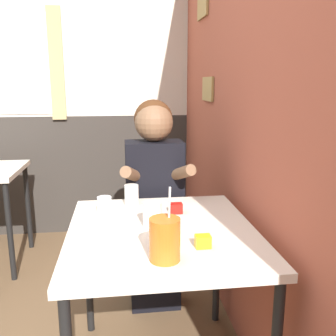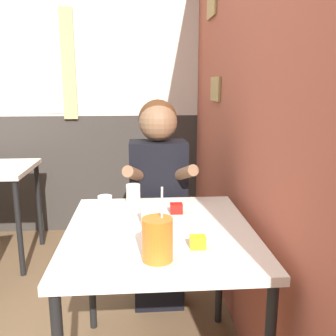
{
  "view_description": "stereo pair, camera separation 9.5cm",
  "coord_description": "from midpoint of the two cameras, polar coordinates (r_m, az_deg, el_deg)",
  "views": [
    {
      "loc": [
        0.79,
        -1.24,
        1.39
      ],
      "look_at": [
        1.01,
        0.47,
        1.0
      ],
      "focal_mm": 40.0,
      "sensor_mm": 36.0,
      "label": 1
    },
    {
      "loc": [
        0.88,
        -1.25,
        1.39
      ],
      "look_at": [
        1.01,
        0.47,
        1.0
      ],
      "focal_mm": 40.0,
      "sensor_mm": 36.0,
      "label": 2
    }
  ],
  "objects": [
    {
      "name": "brick_wall_right",
      "position": [
        2.44,
        10.45,
        11.67
      ],
      "size": [
        0.08,
        4.22,
        2.7
      ],
      "color": "#9E4C38",
      "rests_on": "ground_plane"
    },
    {
      "name": "glass_center",
      "position": [
        1.97,
        -3.94,
        -4.07
      ],
      "size": [
        0.07,
        0.07,
        0.11
      ],
      "color": "silver",
      "rests_on": "main_table"
    },
    {
      "name": "person_seated",
      "position": [
        2.28,
        -0.26,
        -4.72
      ],
      "size": [
        0.42,
        0.42,
        1.3
      ],
      "color": "black",
      "rests_on": "ground_plane"
    },
    {
      "name": "back_wall",
      "position": [
        3.6,
        -18.37,
        11.64
      ],
      "size": [
        5.83,
        0.09,
        2.7
      ],
      "color": "beige",
      "rests_on": "ground_plane"
    },
    {
      "name": "cocktail_pitcher",
      "position": [
        1.36,
        0.4,
        -10.82
      ],
      "size": [
        0.11,
        0.11,
        0.28
      ],
      "color": "#C6661E",
      "rests_on": "main_table"
    },
    {
      "name": "main_table",
      "position": [
        1.69,
        0.38,
        -11.6
      ],
      "size": [
        0.82,
        0.91,
        0.77
      ],
      "color": "beige",
      "rests_on": "ground_plane"
    },
    {
      "name": "condiment_mustard",
      "position": [
        1.48,
        6.42,
        -11.18
      ],
      "size": [
        0.06,
        0.04,
        0.05
      ],
      "color": "yellow",
      "rests_on": "main_table"
    },
    {
      "name": "glass_near_pitcher",
      "position": [
        1.85,
        -8.12,
        -5.58
      ],
      "size": [
        0.07,
        0.07,
        0.09
      ],
      "color": "silver",
      "rests_on": "main_table"
    },
    {
      "name": "glass_far_side",
      "position": [
        1.67,
        -1.09,
        -7.12
      ],
      "size": [
        0.08,
        0.08,
        0.11
      ],
      "color": "silver",
      "rests_on": "main_table"
    },
    {
      "name": "condiment_ketchup",
      "position": [
        1.84,
        2.76,
        -6.18
      ],
      "size": [
        0.06,
        0.04,
        0.05
      ],
      "color": "#B7140F",
      "rests_on": "main_table"
    }
  ]
}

